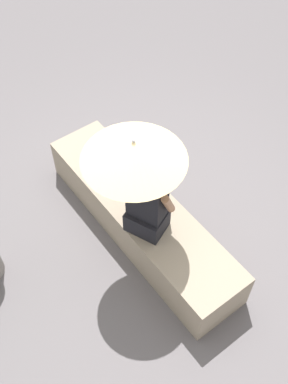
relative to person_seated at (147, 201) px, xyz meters
The scene contains 5 objects.
ground_plane 0.89m from the person_seated, 25.34° to the right, with size 14.00×14.00×0.00m, color #605B5E.
stone_bench 0.67m from the person_seated, 25.34° to the right, with size 2.46×0.60×0.46m, color gray.
person_seated is the anchor object (origin of this frame).
parasol 0.61m from the person_seated, 37.06° to the left, with size 0.85×0.85×1.11m.
handbag_black 0.83m from the person_seated, ahead, with size 0.21×0.16×0.35m.
Camera 1 is at (-2.14, 1.57, 4.01)m, focal length 43.42 mm.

